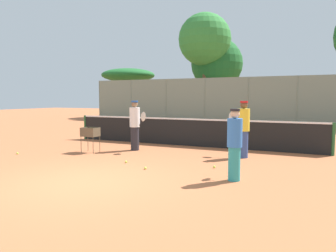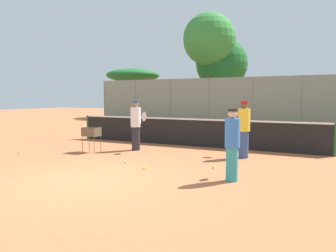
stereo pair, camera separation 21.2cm
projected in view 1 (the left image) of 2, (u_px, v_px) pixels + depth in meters
The scene contains 15 objects.
ground_plane at pixel (85, 183), 7.22m from camera, with size 80.00×80.00×0.00m, color #B7663D.
tennis_net at pixel (188, 132), 12.65m from camera, with size 10.15×0.10×1.07m.
back_fence at pixel (248, 101), 22.37m from camera, with size 25.10×0.08×3.28m.
tree_0 at pixel (217, 64), 29.02m from camera, with size 4.56×4.56×7.14m.
tree_2 at pixel (128, 76), 30.46m from camera, with size 4.94×4.94×4.56m.
tree_3 at pixel (205, 40), 27.49m from camera, with size 4.43×4.43×8.95m.
player_white_outfit at pixel (243, 128), 10.15m from camera, with size 0.81×0.60×1.77m.
player_red_cap at pixel (235, 143), 7.33m from camera, with size 0.34×0.89×1.63m.
player_yellow_shirt at pixel (135, 125), 11.58m from camera, with size 0.85×0.53×1.76m.
ball_cart at pixel (90, 134), 11.18m from camera, with size 0.56×0.41×0.85m.
tennis_ball_0 at pixel (214, 167), 8.70m from camera, with size 0.07×0.07×0.07m, color #D1E54C.
tennis_ball_1 at pixel (126, 162), 9.38m from camera, with size 0.07×0.07×0.07m, color #D1E54C.
tennis_ball_2 at pixel (145, 168), 8.55m from camera, with size 0.07×0.07×0.07m, color #D1E54C.
tennis_ball_3 at pixel (17, 153), 10.82m from camera, with size 0.07×0.07×0.07m, color #D1E54C.
parked_car at pixel (222, 112), 26.84m from camera, with size 4.20×1.70×1.60m.
Camera 1 is at (4.71, -5.60, 1.87)m, focal length 35.00 mm.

